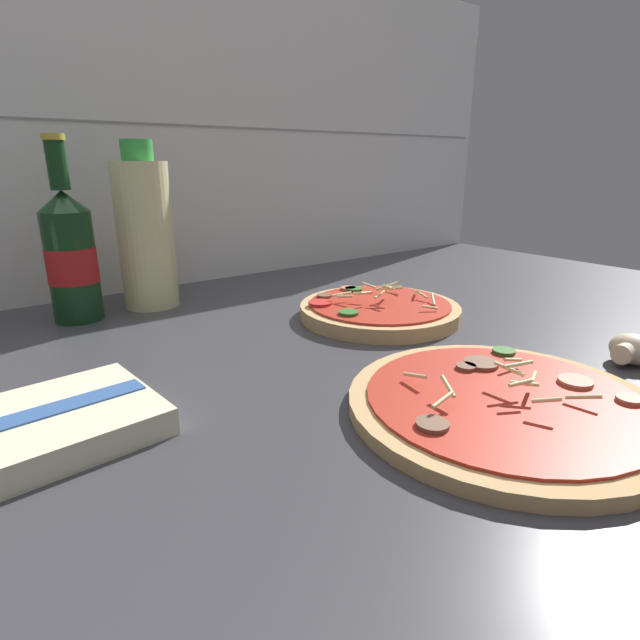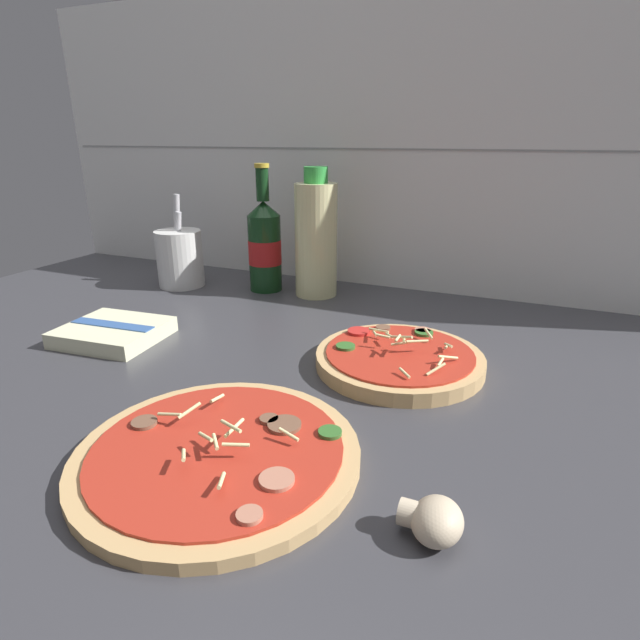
% 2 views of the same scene
% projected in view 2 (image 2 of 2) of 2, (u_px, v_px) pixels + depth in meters
% --- Properties ---
extents(counter_slab, '(1.60, 0.90, 0.03)m').
position_uv_depth(counter_slab, '(282.00, 380.00, 0.68)').
color(counter_slab, '#38383D').
rests_on(counter_slab, ground).
extents(tile_backsplash, '(1.60, 0.01, 0.60)m').
position_uv_depth(tile_backsplash, '(385.00, 149.00, 0.97)').
color(tile_backsplash, white).
rests_on(tile_backsplash, ground).
extents(pizza_near, '(0.28, 0.28, 0.04)m').
position_uv_depth(pizza_near, '(219.00, 453.00, 0.49)').
color(pizza_near, tan).
rests_on(pizza_near, counter_slab).
extents(pizza_far, '(0.23, 0.23, 0.05)m').
position_uv_depth(pizza_far, '(399.00, 359.00, 0.68)').
color(pizza_far, tan).
rests_on(pizza_far, counter_slab).
extents(beer_bottle, '(0.07, 0.07, 0.25)m').
position_uv_depth(beer_bottle, '(265.00, 245.00, 1.00)').
color(beer_bottle, '#143819').
rests_on(beer_bottle, counter_slab).
extents(oil_bottle, '(0.08, 0.08, 0.25)m').
position_uv_depth(oil_bottle, '(316.00, 238.00, 0.96)').
color(oil_bottle, beige).
rests_on(oil_bottle, counter_slab).
extents(mushroom_left, '(0.05, 0.05, 0.03)m').
position_uv_depth(mushroom_left, '(434.00, 520.00, 0.39)').
color(mushroom_left, beige).
rests_on(mushroom_left, counter_slab).
extents(utensil_crock, '(0.09, 0.09, 0.19)m').
position_uv_depth(utensil_crock, '(180.00, 257.00, 1.04)').
color(utensil_crock, silver).
rests_on(utensil_crock, counter_slab).
extents(dish_towel, '(0.16, 0.14, 0.03)m').
position_uv_depth(dish_towel, '(111.00, 333.00, 0.77)').
color(dish_towel, beige).
rests_on(dish_towel, counter_slab).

